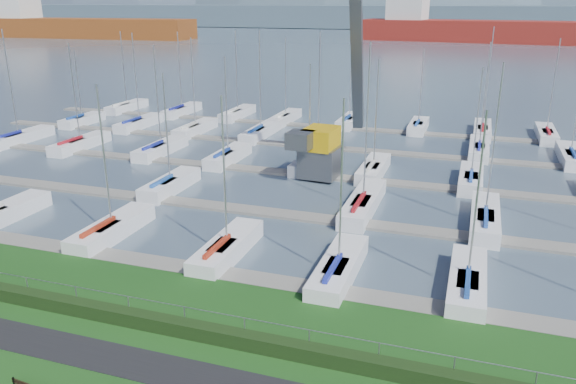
% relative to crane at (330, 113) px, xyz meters
% --- Properties ---
extents(path, '(160.00, 2.00, 0.04)m').
position_rel_crane_xyz_m(path, '(1.18, -29.91, -5.32)').
color(path, black).
rests_on(path, grass).
extents(water, '(800.00, 540.00, 0.20)m').
position_rel_crane_xyz_m(water, '(1.18, 233.09, -5.73)').
color(water, '#495A6B').
extents(hedge, '(80.00, 0.70, 0.70)m').
position_rel_crane_xyz_m(hedge, '(1.18, -27.31, -4.98)').
color(hedge, black).
rests_on(hedge, grass).
extents(fence, '(80.00, 0.04, 0.04)m').
position_rel_crane_xyz_m(fence, '(1.18, -26.91, -4.13)').
color(fence, gray).
rests_on(fence, grass).
extents(foothill, '(900.00, 80.00, 12.00)m').
position_rel_crane_xyz_m(foothill, '(1.18, 303.09, 0.67)').
color(foothill, '#485B69').
rests_on(foothill, water).
extents(docks, '(90.00, 41.60, 0.25)m').
position_rel_crane_xyz_m(docks, '(1.18, -0.91, -5.55)').
color(docks, slate).
rests_on(docks, water).
extents(crane, '(5.13, 13.30, 22.35)m').
position_rel_crane_xyz_m(crane, '(0.00, 0.00, 0.00)').
color(crane, '#595C61').
rests_on(crane, water).
extents(cargo_ship_west, '(94.48, 22.74, 21.50)m').
position_rel_crane_xyz_m(cargo_ship_west, '(-151.18, 157.81, -1.73)').
color(cargo_ship_west, brown).
rests_on(cargo_ship_west, water).
extents(cargo_ship_mid, '(110.93, 30.39, 21.50)m').
position_rel_crane_xyz_m(cargo_ship_mid, '(16.23, 184.23, -1.87)').
color(cargo_ship_mid, maroon).
rests_on(cargo_ship_mid, water).
extents(sailboat_fleet, '(75.03, 49.58, 12.41)m').
position_rel_crane_xyz_m(sailboat_fleet, '(-0.53, 2.06, -0.09)').
color(sailboat_fleet, navy).
rests_on(sailboat_fleet, water).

